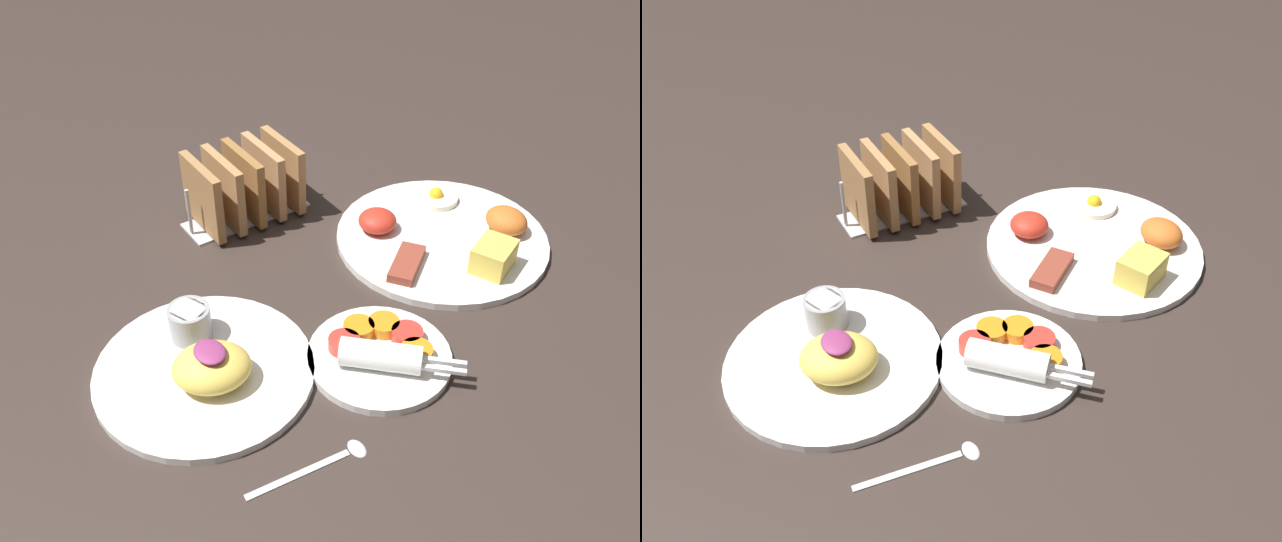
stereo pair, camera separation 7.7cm
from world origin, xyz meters
TOP-DOWN VIEW (x-y plane):
  - ground_plane at (0.00, 0.00)m, footprint 3.00×3.00m
  - plate_breakfast at (-0.01, 0.22)m, footprint 0.29×0.29m
  - plate_condiments at (0.12, 0.01)m, footprint 0.17×0.16m
  - plate_foreground at (0.03, -0.16)m, footprint 0.24×0.24m
  - toast_rack at (-0.21, 0.03)m, footprint 0.10×0.18m
  - teaspoon at (0.20, -0.11)m, footprint 0.03×0.13m

SIDE VIEW (x-z plane):
  - ground_plane at x=0.00m, z-range 0.00..0.00m
  - teaspoon at x=0.20m, z-range 0.00..0.01m
  - plate_breakfast at x=-0.01m, z-range -0.01..0.03m
  - plate_condiments at x=0.12m, z-range -0.01..0.03m
  - plate_foreground at x=0.03m, z-range -0.01..0.04m
  - toast_rack at x=-0.21m, z-range 0.00..0.10m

